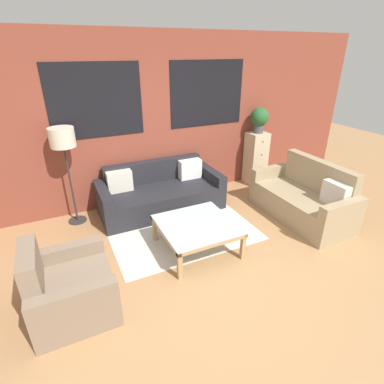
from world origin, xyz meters
The scene contains 10 objects.
ground_plane centered at (0.00, 0.00, 0.00)m, with size 16.00×16.00×0.00m, color #AD7F51.
wall_back_brick centered at (0.00, 2.44, 1.41)m, with size 8.40×0.09×2.80m.
rug centered at (-0.12, 1.22, 0.00)m, with size 2.13×1.67×0.00m.
couch_dark centered at (-0.16, 1.95, 0.28)m, with size 2.05×0.88×0.78m.
settee_vintage centered at (1.84, 0.69, 0.31)m, with size 0.80×1.67×0.92m.
armchair_corner centered at (-1.78, 0.24, 0.28)m, with size 0.80×0.88×0.84m.
coffee_table centered at (-0.12, 0.63, 0.35)m, with size 0.97×0.97×0.40m.
floor_lamp centered at (-1.52, 2.13, 1.30)m, with size 0.36×0.36×1.52m.
drawer_cabinet centered at (1.97, 2.18, 0.52)m, with size 0.37×0.37×1.04m.
potted_plant centered at (1.97, 2.18, 1.32)m, with size 0.35×0.35×0.48m.
Camera 1 is at (-1.65, -2.42, 2.51)m, focal length 28.00 mm.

